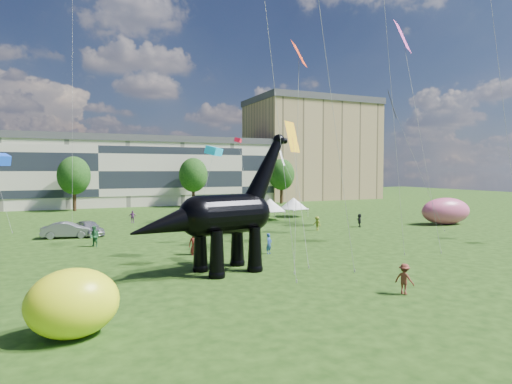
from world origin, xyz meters
name	(u,v)px	position (x,y,z in m)	size (l,w,h in m)	color
ground	(297,279)	(0.00, 0.00, 0.00)	(220.00, 220.00, 0.00)	#16330C
terrace_row	(97,174)	(-8.00, 62.00, 6.00)	(78.00, 11.00, 12.00)	beige
apartment_block	(311,152)	(40.00, 65.00, 11.00)	(28.00, 18.00, 22.00)	tan
tree_mid_left	(74,173)	(-12.00, 53.00, 6.29)	(5.20, 5.20, 9.44)	#382314
tree_mid_right	(193,172)	(8.00, 53.00, 6.29)	(5.20, 5.20, 9.44)	#382314
tree_far_right	(281,172)	(26.00, 53.00, 6.29)	(5.20, 5.20, 9.44)	#382314
dinosaur_sculpture	(221,217)	(-3.67, 3.63, 3.65)	(11.86, 4.39, 9.67)	black
car_silver	(89,228)	(-11.00, 24.09, 0.79)	(1.85, 4.61, 1.57)	#B1B1B6
car_grey	(68,230)	(-12.98, 23.21, 0.78)	(1.66, 4.75, 1.57)	slate
car_white	(204,223)	(1.17, 23.68, 0.67)	(2.24, 4.85, 1.35)	silver
car_dark	(241,218)	(6.42, 25.62, 0.82)	(2.31, 5.68, 1.65)	#595960
gazebo_near	(270,205)	(11.98, 28.98, 2.00)	(4.10, 4.10, 2.85)	white
gazebo_far	(293,203)	(16.69, 30.96, 1.94)	(4.93, 4.93, 2.76)	white
inflatable_pink	(446,211)	(29.82, 15.88, 1.65)	(6.61, 3.30, 3.30)	#D55380
inflatable_yellow	(73,303)	(-12.70, -4.39, 1.40)	(3.64, 2.80, 2.80)	#F1FE1A
visitors	(224,236)	(-0.21, 12.97, 0.85)	(40.56, 38.84, 1.90)	#2B6D3E
kites	(140,69)	(-5.63, 23.86, 17.37)	(58.43, 41.59, 29.97)	#F01041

